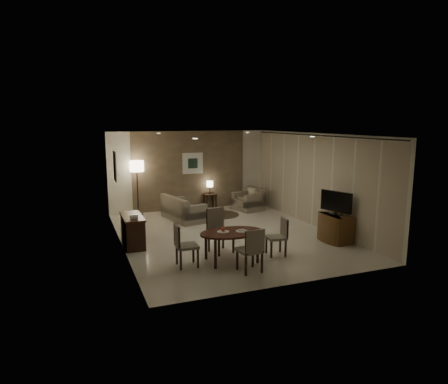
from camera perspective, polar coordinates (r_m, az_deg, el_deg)
name	(u,v)px	position (r m, az deg, el deg)	size (l,w,h in m)	color
room_shell	(221,184)	(10.90, -0.38, 1.21)	(5.50, 7.00, 2.70)	beige
taupe_accent	(190,171)	(13.80, -4.91, 3.07)	(3.96, 0.03, 2.70)	#7A6A4C
curtain_wall	(313,181)	(11.77, 12.63, 1.48)	(0.08, 6.70, 2.58)	beige
curtain_rod	(315,135)	(11.65, 12.89, 7.91)	(0.03, 0.03, 6.80)	black
art_back_frame	(193,163)	(13.78, -4.49, 4.11)	(0.72, 0.03, 0.72)	silver
art_back_canvas	(193,163)	(13.76, -4.48, 4.10)	(0.34, 0.01, 0.34)	#1C3324
art_left_frame	(115,166)	(10.99, -15.31, 3.55)	(0.03, 0.60, 0.80)	silver
art_left_canvas	(116,166)	(10.99, -15.24, 3.56)	(0.01, 0.46, 0.64)	gray
downlight_nl	(195,139)	(8.24, -4.14, 7.62)	(0.10, 0.10, 0.01)	white
downlight_nr	(312,137)	(9.44, 12.50, 7.73)	(0.10, 0.10, 0.01)	white
downlight_fl	(159,133)	(11.73, -9.33, 8.27)	(0.10, 0.10, 0.01)	white
downlight_fr	(247,132)	(12.60, 3.37, 8.50)	(0.10, 0.10, 0.01)	white
console_desk	(133,231)	(10.12, -12.92, -5.41)	(0.48, 1.20, 0.75)	#4C2118
telephone	(134,217)	(9.73, -12.76, -3.45)	(0.20, 0.14, 0.09)	white
tv_cabinet	(336,228)	(10.61, 15.65, -4.95)	(0.48, 0.90, 0.70)	brown
flat_tv	(336,202)	(10.44, 15.73, -1.41)	(0.06, 0.88, 0.60)	black
dining_table	(232,246)	(8.81, 1.08, -7.79)	(1.41, 0.88, 0.66)	#4C2118
chair_near	(250,250)	(8.20, 3.67, -8.22)	(0.45, 0.45, 0.93)	gray
chair_far	(221,231)	(9.33, -0.43, -5.59)	(0.50, 0.50, 1.03)	gray
chair_left	(187,245)	(8.51, -5.31, -7.60)	(0.44, 0.44, 0.92)	gray
chair_right	(276,237)	(9.25, 7.45, -6.39)	(0.41, 0.41, 0.85)	gray
plate_a	(223,232)	(8.69, -0.14, -5.70)	(0.26, 0.26, 0.02)	white
plate_b	(242,231)	(8.75, 2.55, -5.60)	(0.26, 0.26, 0.02)	white
fruit_apple	(223,229)	(8.68, -0.14, -5.36)	(0.09, 0.09, 0.09)	#C64216
napkin	(242,230)	(8.74, 2.56, -5.46)	(0.12, 0.08, 0.03)	white
round_rug	(220,215)	(13.11, -0.64, -3.25)	(1.27, 1.27, 0.01)	#3F3523
sofa	(183,208)	(12.45, -5.83, -2.28)	(0.79, 1.59, 0.75)	gray
armchair	(248,199)	(13.77, 3.48, -1.00)	(0.87, 0.82, 0.77)	gray
side_table	(210,201)	(13.94, -2.02, -1.35)	(0.42, 0.42, 0.53)	black
table_lamp	(210,187)	(13.85, -2.05, 0.75)	(0.22, 0.22, 0.50)	#FFEAC1
floor_lamp	(138,188)	(13.22, -12.25, 0.54)	(0.45, 0.45, 1.78)	#FFE5B7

